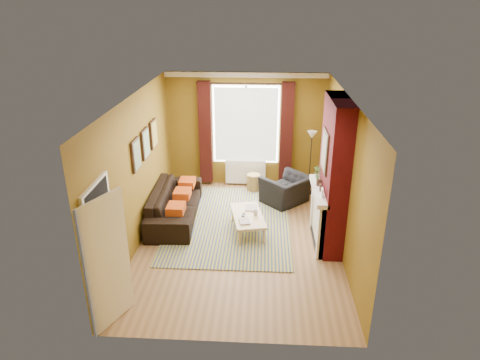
# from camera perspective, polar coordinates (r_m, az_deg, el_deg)

# --- Properties ---
(ground) EXTENTS (5.50, 5.50, 0.00)m
(ground) POSITION_cam_1_polar(r_m,az_deg,el_deg) (8.49, -0.10, -7.82)
(ground) COLOR olive
(ground) RESTS_ON ground
(room_walls) EXTENTS (3.82, 5.54, 2.83)m
(room_walls) POSITION_cam_1_polar(r_m,az_deg,el_deg) (8.13, 4.43, 1.49)
(room_walls) COLOR brown
(room_walls) RESTS_ON ground
(striped_rug) EXTENTS (2.52, 3.48, 0.02)m
(striped_rug) POSITION_cam_1_polar(r_m,az_deg,el_deg) (9.07, -1.45, -5.62)
(striped_rug) COLOR #2F4781
(striped_rug) RESTS_ON ground
(sofa) EXTENTS (1.00, 2.36, 0.68)m
(sofa) POSITION_cam_1_polar(r_m,az_deg,el_deg) (9.21, -8.66, -3.09)
(sofa) COLOR black
(sofa) RESTS_ON ground
(armchair) EXTENTS (1.31, 1.31, 0.64)m
(armchair) POSITION_cam_1_polar(r_m,az_deg,el_deg) (9.84, 6.17, -1.30)
(armchair) COLOR black
(armchair) RESTS_ON ground
(coffee_table) EXTENTS (0.80, 1.24, 0.38)m
(coffee_table) POSITION_cam_1_polar(r_m,az_deg,el_deg) (8.57, 1.03, -4.90)
(coffee_table) COLOR tan
(coffee_table) RESTS_ON ground
(wicker_stool) EXTENTS (0.42, 0.42, 0.41)m
(wicker_stool) POSITION_cam_1_polar(r_m,az_deg,el_deg) (10.47, 1.83, -0.31)
(wicker_stool) COLOR olive
(wicker_stool) RESTS_ON ground
(floor_lamp) EXTENTS (0.30, 0.30, 1.55)m
(floor_lamp) POSITION_cam_1_polar(r_m,az_deg,el_deg) (10.12, 9.50, 4.66)
(floor_lamp) COLOR black
(floor_lamp) RESTS_ON ground
(book_a) EXTENTS (0.25, 0.30, 0.03)m
(book_a) POSITION_cam_1_polar(r_m,az_deg,el_deg) (8.27, -0.10, -5.56)
(book_a) COLOR #999999
(book_a) RESTS_ON coffee_table
(book_b) EXTENTS (0.24, 0.31, 0.02)m
(book_b) POSITION_cam_1_polar(r_m,az_deg,el_deg) (8.81, 0.75, -3.67)
(book_b) COLOR #999999
(book_b) RESTS_ON coffee_table
(mug) EXTENTS (0.12, 0.12, 0.09)m
(mug) POSITION_cam_1_polar(r_m,az_deg,el_deg) (8.54, 2.08, -4.37)
(mug) COLOR #999999
(mug) RESTS_ON coffee_table
(tv_remote) EXTENTS (0.07, 0.17, 0.02)m
(tv_remote) POSITION_cam_1_polar(r_m,az_deg,el_deg) (8.52, 0.44, -4.66)
(tv_remote) COLOR #29292C
(tv_remote) RESTS_ON coffee_table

